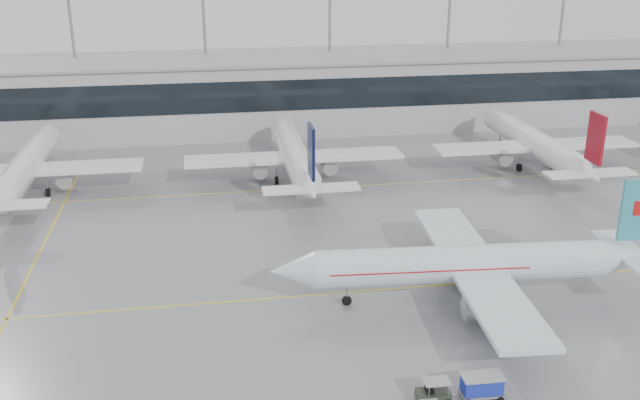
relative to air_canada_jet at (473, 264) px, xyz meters
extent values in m
plane|color=gray|center=(-11.61, 3.21, -3.60)|extent=(320.00, 320.00, 0.00)
cube|color=gold|center=(-11.61, 3.21, -3.59)|extent=(120.00, 0.25, 0.01)
cube|color=gold|center=(-11.61, 33.21, -3.59)|extent=(120.00, 0.25, 0.01)
cube|color=gold|center=(-41.61, 18.21, -3.59)|extent=(0.25, 60.00, 0.01)
cube|color=#A3A3A7|center=(-11.61, 65.21, 2.40)|extent=(180.00, 15.00, 12.00)
cube|color=black|center=(-11.61, 57.66, 3.90)|extent=(180.00, 0.20, 5.00)
cube|color=gray|center=(-11.61, 65.21, 8.60)|extent=(182.00, 16.00, 0.40)
cylinder|color=gray|center=(-44.61, 71.21, 7.40)|extent=(0.50, 0.50, 22.00)
cylinder|color=gray|center=(-22.61, 71.21, 7.40)|extent=(0.50, 0.50, 22.00)
cylinder|color=gray|center=(-0.61, 71.21, 7.40)|extent=(0.50, 0.50, 22.00)
cylinder|color=gray|center=(21.39, 71.21, 7.40)|extent=(0.50, 0.50, 22.00)
cylinder|color=gray|center=(43.39, 71.21, 7.40)|extent=(0.50, 0.50, 22.00)
cylinder|color=silver|center=(-1.28, 0.09, 0.09)|extent=(26.69, 5.35, 3.48)
cone|color=silver|center=(-16.50, 1.18, 0.09)|extent=(4.24, 3.75, 3.48)
cone|color=silver|center=(14.73, -1.05, 0.09)|extent=(5.83, 3.87, 3.48)
cube|color=silver|center=(0.21, -0.02, -0.31)|extent=(7.03, 29.00, 0.45)
cube|color=silver|center=(14.93, -1.06, 0.39)|extent=(3.58, 11.22, 0.25)
cube|color=teal|center=(15.13, -1.08, 4.79)|extent=(3.62, 0.61, 5.93)
cylinder|color=#9B9B9B|center=(-0.63, -4.77, -1.81)|extent=(3.74, 2.35, 2.10)
cylinder|color=#9B9B9B|center=(0.05, 4.81, -1.81)|extent=(3.74, 2.35, 2.10)
cylinder|color=gray|center=(-11.51, 0.82, -2.40)|extent=(0.20, 0.20, 1.49)
cylinder|color=black|center=(-11.51, 0.82, -3.15)|extent=(0.92, 0.36, 0.90)
cylinder|color=gray|center=(1.03, -2.68, -2.30)|extent=(0.24, 0.24, 1.49)
cylinder|color=black|center=(1.03, -2.68, -3.05)|extent=(1.13, 0.53, 1.10)
cylinder|color=gray|center=(1.39, 2.51, -2.30)|extent=(0.24, 0.24, 1.49)
cylinder|color=black|center=(1.39, 2.51, -3.05)|extent=(1.13, 0.53, 1.10)
cube|color=#B70F0F|center=(15.13, -1.08, 5.02)|extent=(1.43, 0.55, 1.40)
cube|color=#B70F0F|center=(-4.28, 0.30, 0.29)|extent=(18.20, 4.78, 0.12)
cylinder|color=white|center=(-46.61, 38.21, 0.20)|extent=(3.59, 27.36, 3.59)
cone|color=white|center=(-46.61, 53.89, 0.20)|extent=(3.59, 4.00, 3.59)
cube|color=white|center=(-46.61, 36.71, -0.20)|extent=(29.64, 5.00, 0.45)
cylinder|color=#9B9B9B|center=(-41.81, 37.21, -1.70)|extent=(2.10, 3.60, 2.10)
cylinder|color=gray|center=(-46.61, 48.89, -2.37)|extent=(0.20, 0.20, 1.56)
cylinder|color=black|center=(-46.61, 48.89, -3.15)|extent=(0.30, 0.90, 0.90)
cylinder|color=gray|center=(-49.21, 35.71, -2.27)|extent=(0.24, 0.24, 1.56)
cylinder|color=black|center=(-49.21, 35.71, -3.05)|extent=(0.45, 1.10, 1.10)
cylinder|color=gray|center=(-44.01, 35.71, -2.27)|extent=(0.24, 0.24, 1.56)
cylinder|color=black|center=(-44.01, 35.71, -3.05)|extent=(0.45, 1.10, 1.10)
cylinder|color=white|center=(-11.61, 38.21, 0.20)|extent=(3.59, 27.36, 3.59)
cone|color=white|center=(-11.61, 53.89, 0.20)|extent=(3.59, 4.00, 3.59)
cone|color=white|center=(-11.61, 21.73, 0.20)|extent=(3.59, 5.60, 3.59)
cube|color=white|center=(-11.61, 36.71, -0.20)|extent=(29.64, 5.00, 0.45)
cube|color=white|center=(-11.61, 21.53, 0.50)|extent=(11.40, 2.80, 0.25)
cube|color=black|center=(-11.61, 21.33, 5.06)|extent=(0.35, 3.60, 6.12)
cylinder|color=#9B9B9B|center=(-16.41, 37.21, -1.70)|extent=(2.10, 3.60, 2.10)
cylinder|color=#9B9B9B|center=(-6.81, 37.21, -1.70)|extent=(2.10, 3.60, 2.10)
cylinder|color=gray|center=(-11.61, 48.89, -2.37)|extent=(0.20, 0.20, 1.56)
cylinder|color=black|center=(-11.61, 48.89, -3.15)|extent=(0.30, 0.90, 0.90)
cylinder|color=gray|center=(-14.21, 35.71, -2.27)|extent=(0.24, 0.24, 1.56)
cylinder|color=black|center=(-14.21, 35.71, -3.05)|extent=(0.45, 1.10, 1.10)
cylinder|color=gray|center=(-9.01, 35.71, -2.27)|extent=(0.24, 0.24, 1.56)
cylinder|color=black|center=(-9.01, 35.71, -3.05)|extent=(0.45, 1.10, 1.10)
cylinder|color=white|center=(23.39, 38.21, 0.20)|extent=(3.59, 27.36, 3.59)
cone|color=white|center=(23.39, 53.89, 0.20)|extent=(3.59, 4.00, 3.59)
cone|color=white|center=(23.39, 21.73, 0.20)|extent=(3.59, 5.60, 3.59)
cube|color=white|center=(23.39, 36.71, -0.20)|extent=(29.64, 5.00, 0.45)
cube|color=white|center=(23.39, 21.53, 0.50)|extent=(11.40, 2.80, 0.25)
cube|color=maroon|center=(23.39, 21.33, 5.06)|extent=(0.35, 3.60, 6.12)
cylinder|color=#9B9B9B|center=(18.59, 37.21, -1.70)|extent=(2.10, 3.60, 2.10)
cylinder|color=#9B9B9B|center=(28.19, 37.21, -1.70)|extent=(2.10, 3.60, 2.10)
cylinder|color=gray|center=(23.39, 48.89, -2.37)|extent=(0.20, 0.20, 1.56)
cylinder|color=black|center=(23.39, 48.89, -3.15)|extent=(0.30, 0.90, 0.90)
cylinder|color=gray|center=(20.79, 35.71, -2.27)|extent=(0.24, 0.24, 1.56)
cylinder|color=black|center=(20.79, 35.71, -3.05)|extent=(0.45, 1.10, 1.10)
cylinder|color=gray|center=(25.99, 35.71, -2.27)|extent=(0.24, 0.24, 1.56)
cylinder|color=black|center=(25.99, 35.71, -3.05)|extent=(0.45, 1.10, 1.10)
cube|color=#282E24|center=(-8.21, -14.41, -3.04)|extent=(2.46, 1.38, 0.71)
cube|color=gray|center=(-8.01, -14.41, -1.86)|extent=(1.95, 1.36, 0.06)
cube|color=black|center=(-8.51, -14.40, -2.59)|extent=(0.53, 0.82, 0.40)
cylinder|color=gray|center=(-6.39, -14.46, -3.09)|extent=(1.21, 0.11, 0.08)
cylinder|color=gray|center=(-8.73, -14.95, -2.33)|extent=(0.08, 0.08, 0.91)
cylinder|color=gray|center=(-8.70, -13.84, -2.33)|extent=(0.08, 0.08, 0.91)
cylinder|color=gray|center=(-7.32, -14.99, -2.33)|extent=(0.08, 0.08, 0.91)
cylinder|color=gray|center=(-7.29, -13.88, -2.33)|extent=(0.08, 0.08, 0.91)
cylinder|color=black|center=(-9.10, -13.73, -3.29)|extent=(0.61, 0.22, 0.61)
cylinder|color=black|center=(-7.28, -13.78, -3.29)|extent=(0.61, 0.22, 0.61)
cube|color=gray|center=(-4.61, -14.51, -3.14)|extent=(3.09, 1.61, 0.18)
cube|color=#192AA1|center=(-4.61, -14.51, -2.43)|extent=(2.88, 1.50, 1.22)
cube|color=gray|center=(-4.61, -14.51, -1.77)|extent=(3.09, 1.71, 0.10)
cylinder|color=black|center=(-5.81, -13.71, -3.34)|extent=(0.51, 0.20, 0.51)
cylinder|color=black|center=(-3.41, -15.30, -3.34)|extent=(0.51, 0.20, 0.51)
cylinder|color=black|center=(-3.37, -13.78, -3.34)|extent=(0.51, 0.20, 0.51)
camera|label=1|loc=(-23.34, -55.78, 28.05)|focal=40.00mm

